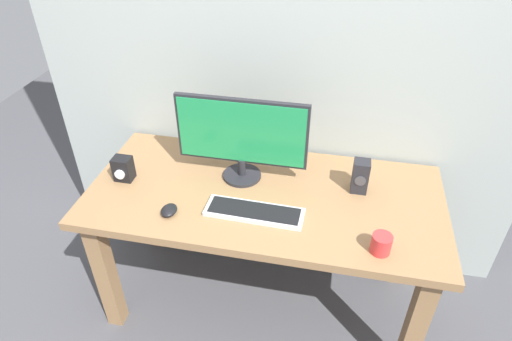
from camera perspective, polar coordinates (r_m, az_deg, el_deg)
name	(u,v)px	position (r m, az deg, el deg)	size (l,w,h in m)	color
ground_plane	(263,297)	(2.54, 0.88, -16.10)	(6.00, 6.00, 0.00)	#4C4C51
desk	(264,212)	(2.09, 1.03, -5.40)	(1.62, 0.76, 0.74)	#936D47
monitor	(242,136)	(1.99, -1.88, 4.48)	(0.61, 0.18, 0.41)	#232328
keyboard_primary	(254,212)	(1.89, -0.22, -5.40)	(0.43, 0.14, 0.02)	silver
mouse	(169,210)	(1.93, -11.22, -5.08)	(0.07, 0.09, 0.03)	black
speaker_right	(360,176)	(2.03, 13.38, -0.72)	(0.07, 0.07, 0.16)	#232328
audio_controller	(123,169)	(2.15, -16.86, 0.21)	(0.09, 0.08, 0.12)	black
coffee_mug	(381,244)	(1.78, 15.93, -9.13)	(0.08, 0.08, 0.08)	red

